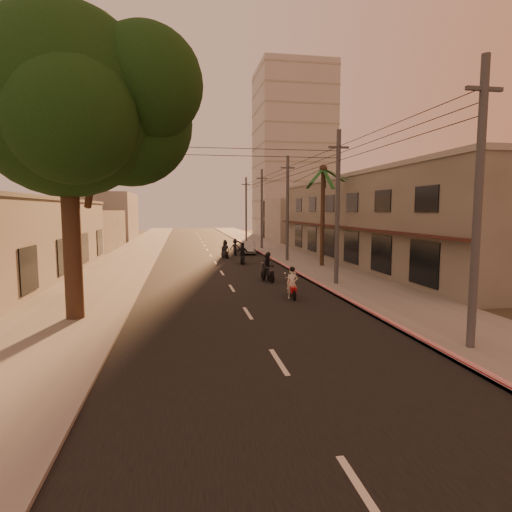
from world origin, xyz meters
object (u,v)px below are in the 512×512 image
object	(u,v)px
broadleaf_tree	(77,104)
palm_tree	(323,174)
scooter_mid_b	(242,254)
parked_car	(249,248)
scooter_far_a	(225,250)
scooter_mid_a	(268,268)
scooter_red	(292,284)
scooter_far_b	(235,248)

from	to	relation	value
broadleaf_tree	palm_tree	bearing A→B (deg)	43.48
scooter_mid_b	parked_car	world-z (taller)	scooter_mid_b
palm_tree	parked_car	world-z (taller)	palm_tree
broadleaf_tree	scooter_far_a	bearing A→B (deg)	69.94
scooter_mid_a	broadleaf_tree	bearing A→B (deg)	-152.01
scooter_mid_a	scooter_far_a	xyz separation A→B (m)	(-1.35, 13.39, -0.06)
palm_tree	scooter_red	xyz separation A→B (m)	(-5.34, -11.28, -6.43)
scooter_mid_b	scooter_far_a	distance (m)	4.62
scooter_mid_a	scooter_red	bearing A→B (deg)	-101.22
scooter_mid_b	scooter_far_b	size ratio (longest dim) A/B	1.09
scooter_far_b	scooter_red	bearing A→B (deg)	-86.80
scooter_red	broadleaf_tree	bearing A→B (deg)	-161.33
scooter_mid_a	scooter_far_a	size ratio (longest dim) A/B	1.08
palm_tree	scooter_far_a	distance (m)	11.94
broadleaf_tree	parked_car	xyz separation A→B (m)	(10.54, 24.88, -7.84)
palm_tree	parked_car	xyz separation A→B (m)	(-4.07, 11.03, -6.51)
palm_tree	scooter_mid_a	xyz separation A→B (m)	(-5.49, -5.96, -6.31)
palm_tree	scooter_far_b	xyz separation A→B (m)	(-5.59, 9.99, -6.40)
scooter_far_b	scooter_far_a	bearing A→B (deg)	-113.44
scooter_far_b	parked_car	bearing A→B (deg)	36.85
scooter_mid_b	scooter_far_a	xyz separation A→B (m)	(-0.98, 4.51, -0.03)
scooter_red	scooter_far_a	size ratio (longest dim) A/B	0.97
scooter_mid_b	scooter_far_b	xyz separation A→B (m)	(0.27, 7.08, -0.06)
broadleaf_tree	scooter_far_b	distance (m)	26.64
broadleaf_tree	scooter_red	xyz separation A→B (m)	(9.27, 2.57, -7.76)
broadleaf_tree	palm_tree	xyz separation A→B (m)	(14.61, 13.86, -1.33)
scooter_far_b	parked_car	distance (m)	1.84
scooter_mid_a	scooter_mid_b	bearing A→B (deg)	79.48
broadleaf_tree	scooter_mid_b	distance (m)	20.41
scooter_red	parked_car	distance (m)	22.35
parked_car	scooter_mid_a	bearing A→B (deg)	-87.16
palm_tree	scooter_mid_a	size ratio (longest dim) A/B	4.42
scooter_red	scooter_mid_a	distance (m)	5.32
scooter_far_b	parked_car	size ratio (longest dim) A/B	0.42
scooter_mid_b	parked_car	bearing A→B (deg)	84.88
scooter_red	scooter_far_a	world-z (taller)	scooter_far_a
broadleaf_tree	scooter_far_b	world-z (taller)	broadleaf_tree
scooter_far_b	parked_car	world-z (taller)	scooter_far_b
scooter_mid_b	scooter_far_b	world-z (taller)	scooter_mid_b
palm_tree	scooter_mid_a	distance (m)	10.27
broadleaf_tree	scooter_red	world-z (taller)	broadleaf_tree
scooter_mid_b	scooter_far_b	bearing A→B (deg)	95.13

